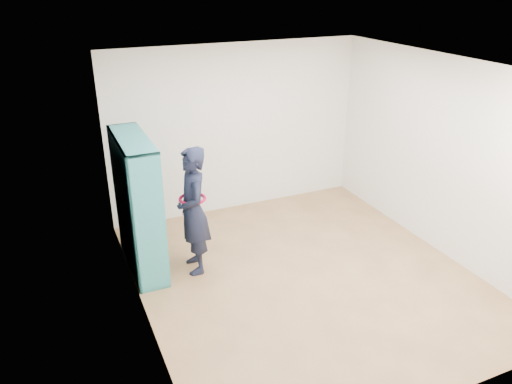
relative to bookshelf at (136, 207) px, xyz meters
name	(u,v)px	position (x,y,z in m)	size (l,w,h in m)	color
floor	(304,275)	(1.83, -1.07, -0.84)	(4.50, 4.50, 0.00)	brown
ceiling	(314,67)	(1.83, -1.07, 1.76)	(4.50, 4.50, 0.00)	white
wall_left	(136,211)	(-0.17, -1.07, 0.46)	(0.02, 4.50, 2.60)	white
wall_right	(442,157)	(3.83, -1.07, 0.46)	(0.02, 4.50, 2.60)	white
wall_back	(237,129)	(1.83, 1.18, 0.46)	(4.00, 0.02, 2.60)	white
wall_front	(449,282)	(1.83, -3.32, 0.46)	(4.00, 0.02, 2.60)	white
bookshelf	(136,207)	(0.00, 0.00, 0.00)	(0.38, 1.30, 1.74)	teal
person	(193,211)	(0.63, -0.35, -0.02)	(0.44, 0.63, 1.65)	black
smartphone	(180,202)	(0.49, -0.26, 0.09)	(0.01, 0.11, 0.14)	silver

